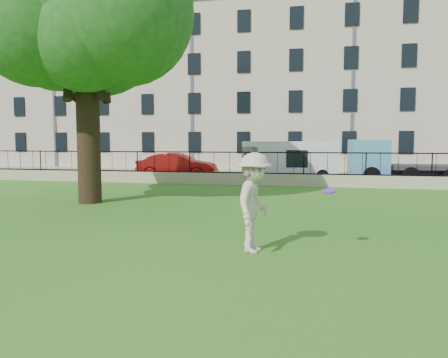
% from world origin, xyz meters
% --- Properties ---
extents(ground, '(120.00, 120.00, 0.00)m').
position_xyz_m(ground, '(0.00, 0.00, 0.00)').
color(ground, '#2B6C19').
rests_on(ground, ground).
extents(retaining_wall, '(50.00, 0.40, 0.60)m').
position_xyz_m(retaining_wall, '(0.00, 12.00, 0.30)').
color(retaining_wall, gray).
rests_on(retaining_wall, ground).
extents(iron_railing, '(50.00, 0.05, 1.13)m').
position_xyz_m(iron_railing, '(0.00, 12.00, 1.15)').
color(iron_railing, black).
rests_on(iron_railing, retaining_wall).
extents(street, '(60.00, 9.00, 0.01)m').
position_xyz_m(street, '(0.00, 16.70, 0.01)').
color(street, black).
rests_on(street, ground).
extents(sidewalk, '(60.00, 1.40, 0.12)m').
position_xyz_m(sidewalk, '(0.00, 21.90, 0.06)').
color(sidewalk, gray).
rests_on(sidewalk, ground).
extents(building_row, '(56.40, 10.40, 13.80)m').
position_xyz_m(building_row, '(0.00, 27.57, 6.92)').
color(building_row, beige).
rests_on(building_row, ground).
extents(tree, '(8.39, 6.59, 10.58)m').
position_xyz_m(tree, '(-4.64, 4.35, 7.09)').
color(tree, black).
rests_on(tree, ground).
extents(man, '(0.94, 1.42, 2.06)m').
position_xyz_m(man, '(2.50, -1.51, 1.03)').
color(man, beige).
rests_on(man, ground).
extents(frisbee, '(0.33, 0.32, 0.12)m').
position_xyz_m(frisbee, '(4.00, -1.21, 1.27)').
color(frisbee, '#6922C0').
extents(red_sedan, '(4.81, 1.91, 1.56)m').
position_xyz_m(red_sedan, '(-4.50, 14.40, 0.78)').
color(red_sedan, maroon).
rests_on(red_sedan, street).
extents(white_van, '(5.61, 2.78, 2.26)m').
position_xyz_m(white_van, '(2.00, 15.40, 1.13)').
color(white_van, silver).
rests_on(white_van, street).
extents(blue_truck, '(5.79, 2.52, 2.36)m').
position_xyz_m(blue_truck, '(8.25, 15.40, 1.18)').
color(blue_truck, '#56A1CA').
rests_on(blue_truck, street).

